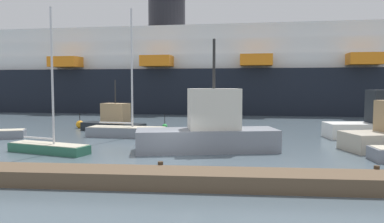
{
  "coord_description": "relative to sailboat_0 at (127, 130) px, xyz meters",
  "views": [
    {
      "loc": [
        2.97,
        -21.02,
        4.24
      ],
      "look_at": [
        0.0,
        10.68,
        1.99
      ],
      "focal_mm": 35.59,
      "sensor_mm": 36.0,
      "label": 1
    }
  ],
  "objects": [
    {
      "name": "fishing_boat_1",
      "position": [
        -2.13,
        3.55,
        0.39
      ],
      "size": [
        6.3,
        3.69,
        4.68
      ],
      "rotation": [
        0.0,
        0.0,
        -0.34
      ],
      "color": "black",
      "rests_on": "ground_plane"
    },
    {
      "name": "cruise_ship",
      "position": [
        19.27,
        30.19,
        5.41
      ],
      "size": [
        119.1,
        25.48,
        18.79
      ],
      "rotation": [
        0.0,
        0.0,
        -0.07
      ],
      "color": "black",
      "rests_on": "ground_plane"
    },
    {
      "name": "channel_buoy_0",
      "position": [
        2.18,
        5.71,
        -0.26
      ],
      "size": [
        0.51,
        0.51,
        1.45
      ],
      "color": "green",
      "rests_on": "ground_plane"
    },
    {
      "name": "sailboat_0",
      "position": [
        0.0,
        0.0,
        0.0
      ],
      "size": [
        6.51,
        2.49,
        10.26
      ],
      "rotation": [
        0.0,
        0.0,
        -0.11
      ],
      "color": "gray",
      "rests_on": "ground_plane"
    },
    {
      "name": "sailboat_2",
      "position": [
        -2.93,
        -7.53,
        -0.09
      ],
      "size": [
        5.63,
        2.97,
        8.94
      ],
      "rotation": [
        0.0,
        0.0,
        -0.31
      ],
      "color": "#2D6B51",
      "rests_on": "ground_plane"
    },
    {
      "name": "ground_plane",
      "position": [
        5.18,
        -9.02,
        -0.53
      ],
      "size": [
        600.0,
        600.0,
        0.0
      ],
      "primitive_type": "plane",
      "color": "#4C5B66"
    },
    {
      "name": "channel_buoy_1",
      "position": [
        -6.21,
        5.69,
        -0.15
      ],
      "size": [
        0.75,
        0.75,
        1.49
      ],
      "color": "orange",
      "rests_on": "ground_plane"
    },
    {
      "name": "dock_pier",
      "position": [
        5.18,
        -14.52,
        -0.19
      ],
      "size": [
        23.23,
        2.14,
        0.81
      ],
      "color": "brown",
      "rests_on": "ground_plane"
    },
    {
      "name": "fishing_boat_3",
      "position": [
        6.98,
        -5.89,
        0.84
      ],
      "size": [
        9.32,
        4.5,
        7.12
      ],
      "rotation": [
        0.0,
        0.0,
        0.2
      ],
      "color": "gray",
      "rests_on": "ground_plane"
    }
  ]
}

